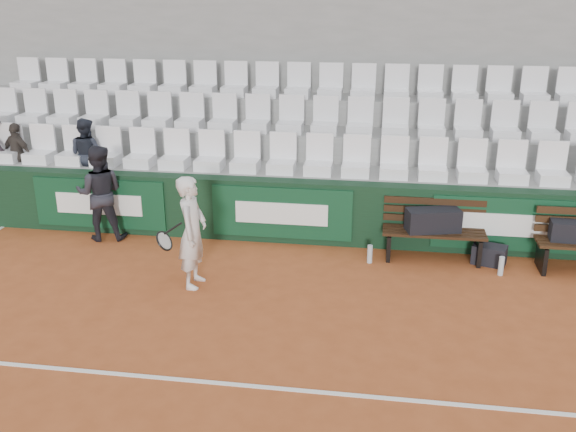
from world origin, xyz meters
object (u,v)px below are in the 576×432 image
(tennis_player, at_px, (192,232))
(sports_bag_ground, at_px, (489,255))
(spectator_b, at_px, (14,129))
(sports_bag_right, at_px, (573,231))
(bench_left, at_px, (433,245))
(spectator_c, at_px, (84,128))
(sports_bag_left, at_px, (433,220))
(water_bottle_far, at_px, (501,266))
(water_bottle_near, at_px, (370,254))
(ball_kid, at_px, (100,193))

(tennis_player, bearing_deg, sports_bag_ground, 17.91)
(spectator_b, bearing_deg, sports_bag_right, -168.07)
(bench_left, xyz_separation_m, spectator_c, (-5.78, 0.92, 1.39))
(bench_left, height_order, tennis_player, tennis_player)
(sports_bag_left, xyz_separation_m, water_bottle_far, (0.95, -0.44, -0.48))
(bench_left, bearing_deg, water_bottle_near, -163.23)
(bench_left, bearing_deg, sports_bag_right, -2.88)
(sports_bag_left, relative_size, ball_kid, 0.51)
(bench_left, height_order, spectator_b, spectator_b)
(water_bottle_near, relative_size, spectator_c, 0.22)
(tennis_player, bearing_deg, water_bottle_near, 25.04)
(sports_bag_ground, height_order, ball_kid, ball_kid)
(tennis_player, relative_size, spectator_c, 1.26)
(tennis_player, height_order, spectator_b, spectator_b)
(sports_bag_ground, bearing_deg, ball_kid, 179.00)
(sports_bag_left, xyz_separation_m, water_bottle_near, (-0.89, -0.28, -0.48))
(bench_left, distance_m, sports_bag_left, 0.39)
(sports_bag_left, xyz_separation_m, sports_bag_ground, (0.84, -0.06, -0.47))
(water_bottle_near, relative_size, ball_kid, 0.18)
(tennis_player, xyz_separation_m, spectator_b, (-3.78, 2.29, 0.78))
(spectator_b, xyz_separation_m, spectator_c, (1.26, 0.00, 0.06))
(sports_bag_left, bearing_deg, bench_left, -9.63)
(bench_left, bearing_deg, spectator_c, 171.00)
(sports_bag_right, relative_size, water_bottle_far, 2.20)
(bench_left, xyz_separation_m, spectator_b, (-7.05, 0.92, 1.33))
(water_bottle_near, distance_m, water_bottle_far, 1.85)
(bench_left, relative_size, water_bottle_near, 5.46)
(sports_bag_ground, xyz_separation_m, tennis_player, (-4.08, -1.32, 0.63))
(bench_left, xyz_separation_m, sports_bag_ground, (0.81, -0.05, -0.08))
(sports_bag_left, height_order, water_bottle_near, sports_bag_left)
(water_bottle_far, bearing_deg, tennis_player, -167.34)
(tennis_player, relative_size, ball_kid, 1.00)
(spectator_c, bearing_deg, bench_left, -173.27)
(sports_bag_right, xyz_separation_m, sports_bag_ground, (-1.09, 0.04, -0.45))
(sports_bag_left, height_order, tennis_player, tennis_player)
(sports_bag_ground, relative_size, tennis_player, 0.31)
(sports_bag_ground, height_order, water_bottle_far, sports_bag_ground)
(water_bottle_far, bearing_deg, water_bottle_near, 175.21)
(sports_bag_right, relative_size, ball_kid, 0.39)
(water_bottle_near, bearing_deg, sports_bag_right, 3.67)
(ball_kid, bearing_deg, water_bottle_near, 162.79)
(sports_bag_ground, xyz_separation_m, water_bottle_far, (0.11, -0.38, -0.01))
(water_bottle_near, bearing_deg, spectator_b, 168.98)
(bench_left, relative_size, water_bottle_far, 5.43)
(water_bottle_far, distance_m, ball_kid, 6.18)
(sports_bag_left, bearing_deg, spectator_c, 171.01)
(sports_bag_ground, bearing_deg, sports_bag_right, -2.16)
(sports_bag_right, bearing_deg, sports_bag_ground, 177.84)
(sports_bag_ground, xyz_separation_m, spectator_c, (-6.60, 0.97, 1.47))
(ball_kid, distance_m, spectator_c, 1.34)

